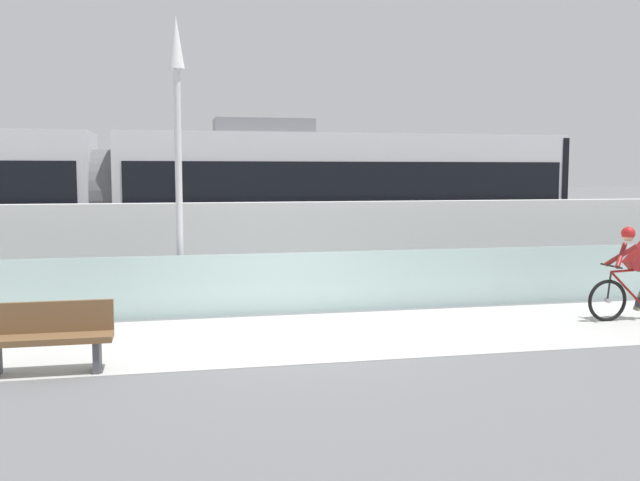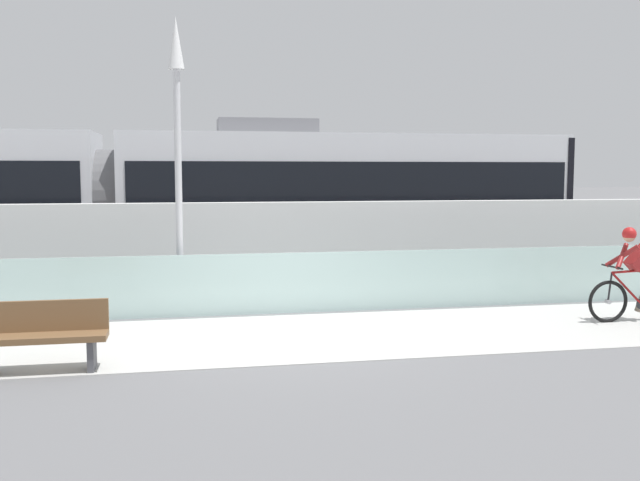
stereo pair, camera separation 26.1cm
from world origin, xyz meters
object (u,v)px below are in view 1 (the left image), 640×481
tram (104,199)px  bench (47,336)px  cyclist_on_bike (636,275)px  lamp_post_antenna (178,128)px

tram → bench: tram is taller
cyclist_on_bike → tram: bearing=143.4°
bench → tram: bearing=89.7°
tram → bench: 8.26m
cyclist_on_bike → bench: (-9.27, -1.29, -0.30)m
tram → cyclist_on_bike: bearing=-36.6°
cyclist_on_bike → lamp_post_antenna: size_ratio=0.34×
tram → cyclist_on_bike: 11.55m
cyclist_on_bike → bench: size_ratio=1.11×
cyclist_on_bike → lamp_post_antenna: lamp_post_antenna is taller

